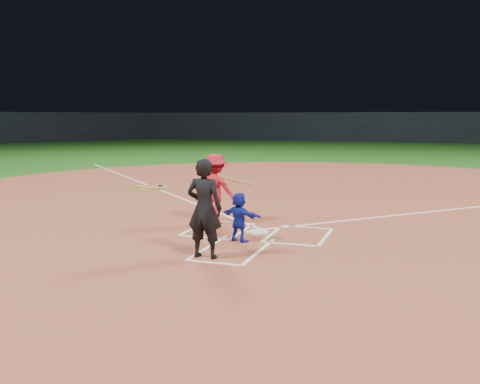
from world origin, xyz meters
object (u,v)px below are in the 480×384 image
(catcher, at_px, (239,217))
(umpire, at_px, (204,208))
(home_plate, at_px, (258,232))
(on_deck_circle, at_px, (150,188))
(batter_at_plate, at_px, (215,189))

(catcher, height_order, umpire, umpire)
(home_plate, xyz_separation_m, on_deck_circle, (-6.16, 6.25, -0.00))
(on_deck_circle, bearing_deg, catcher, -50.28)
(umpire, bearing_deg, on_deck_circle, -55.81)
(on_deck_circle, relative_size, umpire, 0.89)
(umpire, xyz_separation_m, batter_at_plate, (-1.00, 3.12, -0.07))
(home_plate, xyz_separation_m, batter_at_plate, (-1.31, 0.63, 0.87))
(home_plate, distance_m, batter_at_plate, 1.69)
(on_deck_circle, distance_m, catcher, 9.48)
(umpire, relative_size, batter_at_plate, 1.08)
(batter_at_plate, bearing_deg, on_deck_circle, 130.76)
(catcher, bearing_deg, on_deck_circle, -29.68)
(batter_at_plate, bearing_deg, home_plate, -25.70)
(home_plate, distance_m, catcher, 1.16)
(catcher, xyz_separation_m, umpire, (-0.20, -1.46, 0.42))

